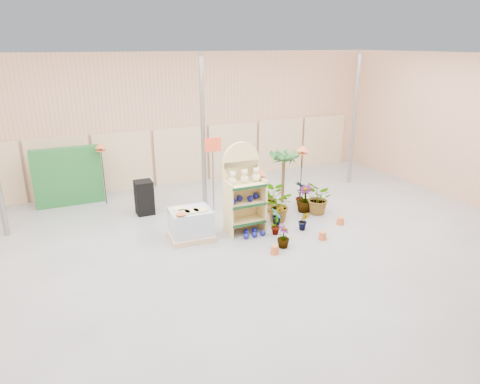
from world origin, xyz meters
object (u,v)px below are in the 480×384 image
(potted_plant_2, at_px, (276,205))
(bird_table_front, at_px, (260,174))
(display_shelf, at_px, (243,191))
(pallet_stack, at_px, (191,224))

(potted_plant_2, bearing_deg, bird_table_front, -165.25)
(display_shelf, height_order, pallet_stack, display_shelf)
(pallet_stack, bearing_deg, display_shelf, 1.16)
(bird_table_front, bearing_deg, display_shelf, 176.92)
(display_shelf, xyz_separation_m, bird_table_front, (0.48, -0.03, 0.43))
(display_shelf, relative_size, potted_plant_2, 2.42)
(display_shelf, distance_m, bird_table_front, 0.65)
(pallet_stack, bearing_deg, bird_table_front, 0.74)
(display_shelf, distance_m, pallet_stack, 1.60)
(display_shelf, height_order, bird_table_front, display_shelf)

